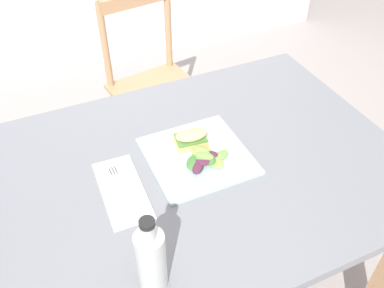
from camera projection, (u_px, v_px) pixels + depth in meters
dining_table at (202, 193)px, 1.30m from camera, size 1.18×0.89×0.74m
chair_wooden_far at (155, 87)px, 2.03m from camera, size 0.46×0.46×0.87m
plate_lunch at (198, 156)px, 1.23m from camera, size 0.29×0.29×0.01m
sandwich_half_front at (191, 139)px, 1.24m from camera, size 0.10×0.07×0.06m
salad_mixed_greens at (204, 158)px, 1.19m from camera, size 0.16×0.12×0.04m
napkin_folded at (122, 190)px, 1.14m from camera, size 0.12×0.26×0.00m
fork_on_napkin at (120, 185)px, 1.14m from camera, size 0.03×0.19×0.00m
bottle_cold_brew at (151, 262)px, 0.88m from camera, size 0.06×0.06×0.22m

